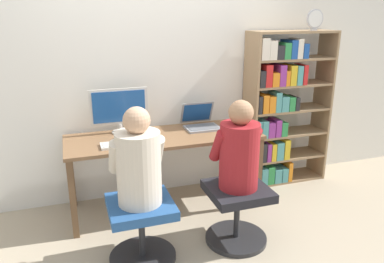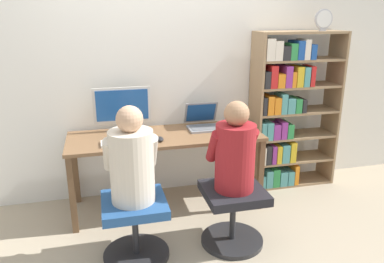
% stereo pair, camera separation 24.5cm
% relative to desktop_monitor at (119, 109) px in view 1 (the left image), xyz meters
% --- Properties ---
extents(ground_plane, '(14.00, 14.00, 0.00)m').
position_rel_desktop_monitor_xyz_m(ground_plane, '(0.36, -0.53, -0.95)').
color(ground_plane, tan).
extents(wall_back, '(10.00, 0.05, 2.60)m').
position_rel_desktop_monitor_xyz_m(wall_back, '(0.36, 0.17, 0.35)').
color(wall_back, silver).
rests_on(wall_back, ground_plane).
extents(desk, '(1.76, 0.63, 0.72)m').
position_rel_desktop_monitor_xyz_m(desk, '(0.36, -0.21, -0.30)').
color(desk, brown).
rests_on(desk, ground_plane).
extents(desktop_monitor, '(0.53, 0.16, 0.42)m').
position_rel_desktop_monitor_xyz_m(desktop_monitor, '(0.00, 0.00, 0.00)').
color(desktop_monitor, beige).
rests_on(desktop_monitor, desk).
extents(laptop, '(0.33, 0.33, 0.24)m').
position_rel_desktop_monitor_xyz_m(laptop, '(0.77, -0.08, -0.18)').
color(laptop, gray).
rests_on(laptop, desk).
extents(keyboard, '(0.43, 0.16, 0.03)m').
position_rel_desktop_monitor_xyz_m(keyboard, '(-0.00, -0.36, -0.21)').
color(keyboard, silver).
rests_on(keyboard, desk).
extents(computer_mouse_by_keyboard, '(0.06, 0.11, 0.04)m').
position_rel_desktop_monitor_xyz_m(computer_mouse_by_keyboard, '(0.29, -0.37, -0.21)').
color(computer_mouse_by_keyboard, black).
rests_on(computer_mouse_by_keyboard, desk).
extents(office_chair_left, '(0.50, 0.50, 0.48)m').
position_rel_desktop_monitor_xyz_m(office_chair_left, '(-0.01, -0.95, -0.66)').
color(office_chair_left, '#262628').
rests_on(office_chair_left, ground_plane).
extents(office_chair_right, '(0.50, 0.50, 0.48)m').
position_rel_desktop_monitor_xyz_m(office_chair_right, '(0.77, -0.95, -0.66)').
color(office_chair_right, '#262628').
rests_on(office_chair_right, ground_plane).
extents(person_at_monitor, '(0.39, 0.35, 0.71)m').
position_rel_desktop_monitor_xyz_m(person_at_monitor, '(-0.01, -0.95, -0.16)').
color(person_at_monitor, beige).
rests_on(person_at_monitor, office_chair_left).
extents(person_at_laptop, '(0.37, 0.34, 0.70)m').
position_rel_desktop_monitor_xyz_m(person_at_laptop, '(0.77, -0.94, -0.16)').
color(person_at_laptop, maroon).
rests_on(person_at_laptop, office_chair_right).
extents(bookshelf, '(0.91, 0.31, 1.62)m').
position_rel_desktop_monitor_xyz_m(bookshelf, '(1.65, -0.05, -0.13)').
color(bookshelf, '#997A56').
rests_on(bookshelf, ground_plane).
extents(desk_clock, '(0.18, 0.03, 0.20)m').
position_rel_desktop_monitor_xyz_m(desk_clock, '(1.93, -0.12, 0.78)').
color(desk_clock, '#B2B2B7').
rests_on(desk_clock, bookshelf).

